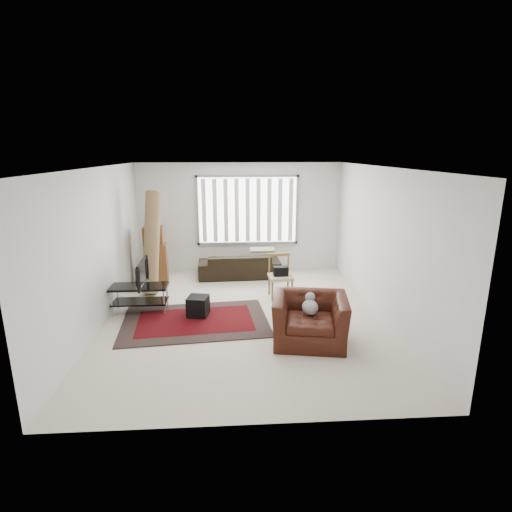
{
  "coord_description": "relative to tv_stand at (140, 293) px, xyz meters",
  "views": [
    {
      "loc": [
        -0.22,
        -6.83,
        2.96
      ],
      "look_at": [
        0.24,
        0.42,
        1.05
      ],
      "focal_mm": 28.0,
      "sensor_mm": 36.0,
      "label": 1
    }
  ],
  "objects": [
    {
      "name": "room",
      "position": [
        1.98,
        0.15,
        1.38
      ],
      "size": [
        6.0,
        6.02,
        2.71
      ],
      "color": "beige",
      "rests_on": "ground"
    },
    {
      "name": "persian_rug",
      "position": [
        1.07,
        -0.52,
        -0.37
      ],
      "size": [
        2.71,
        1.95,
        0.02
      ],
      "color": "black",
      "rests_on": "ground"
    },
    {
      "name": "tv_stand",
      "position": [
        0.0,
        0.0,
        0.0
      ],
      "size": [
        1.05,
        0.47,
        0.53
      ],
      "color": "black",
      "rests_on": "ground"
    },
    {
      "name": "tv",
      "position": [
        0.0,
        -0.0,
        0.39
      ],
      "size": [
        0.11,
        0.85,
        0.49
      ],
      "primitive_type": "imported",
      "rotation": [
        0.0,
        0.0,
        1.57
      ],
      "color": "black",
      "rests_on": "tv_stand"
    },
    {
      "name": "subwoofer",
      "position": [
        1.1,
        -0.27,
        -0.18
      ],
      "size": [
        0.43,
        0.43,
        0.36
      ],
      "primitive_type": "cube",
      "rotation": [
        0.0,
        0.0,
        -0.2
      ],
      "color": "black",
      "rests_on": "persian_rug"
    },
    {
      "name": "moving_boxes",
      "position": [
        -0.01,
        1.76,
        0.23
      ],
      "size": [
        0.58,
        0.54,
        1.31
      ],
      "color": "brown",
      "rests_on": "ground"
    },
    {
      "name": "white_flatpack",
      "position": [
        -0.18,
        1.59,
        -0.06
      ],
      "size": [
        0.5,
        0.18,
        0.64
      ],
      "primitive_type": "cube",
      "rotation": [
        -0.15,
        0.0,
        0.04
      ],
      "color": "silver",
      "rests_on": "ground"
    },
    {
      "name": "rolled_rug",
      "position": [
        0.04,
        1.23,
        0.7
      ],
      "size": [
        0.46,
        0.95,
        2.17
      ],
      "primitive_type": "cylinder",
      "rotation": [
        -0.28,
        0.0,
        -0.16
      ],
      "color": "brown",
      "rests_on": "ground"
    },
    {
      "name": "sofa",
      "position": [
        1.92,
        2.09,
        -0.0
      ],
      "size": [
        1.98,
        0.91,
        0.75
      ],
      "primitive_type": "imported",
      "rotation": [
        0.0,
        0.0,
        3.18
      ],
      "color": "black",
      "rests_on": "ground"
    },
    {
      "name": "side_chair",
      "position": [
        2.74,
        0.63,
        0.11
      ],
      "size": [
        0.51,
        0.51,
        0.9
      ],
      "rotation": [
        0.0,
        0.0,
        0.07
      ],
      "color": "tan",
      "rests_on": "ground"
    },
    {
      "name": "armchair",
      "position": [
        2.96,
        -1.39,
        0.05
      ],
      "size": [
        1.32,
        1.2,
        0.86
      ],
      "rotation": [
        0.0,
        0.0,
        -0.18
      ],
      "color": "#39140B",
      "rests_on": "ground"
    }
  ]
}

